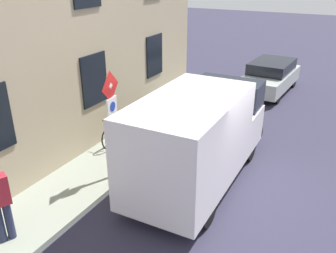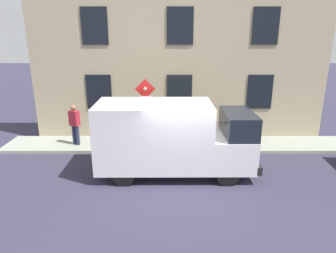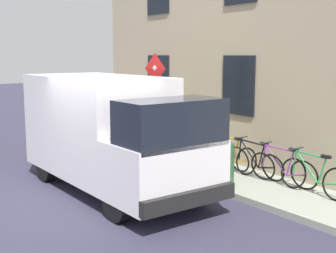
{
  "view_description": "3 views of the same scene",
  "coord_description": "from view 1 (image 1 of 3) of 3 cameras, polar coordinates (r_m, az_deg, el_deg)",
  "views": [
    {
      "loc": [
        -2.34,
        8.01,
        5.23
      ],
      "look_at": [
        1.69,
        0.37,
        1.4
      ],
      "focal_mm": 38.66,
      "sensor_mm": 36.0,
      "label": 1
    },
    {
      "loc": [
        -8.84,
        0.5,
        4.72
      ],
      "look_at": [
        2.2,
        0.5,
        1.27
      ],
      "focal_mm": 32.43,
      "sensor_mm": 36.0,
      "label": 2
    },
    {
      "loc": [
        -3.96,
        -8.28,
        2.97
      ],
      "look_at": [
        2.3,
        0.26,
        1.3
      ],
      "focal_mm": 48.82,
      "sensor_mm": 36.0,
      "label": 3
    }
  ],
  "objects": [
    {
      "name": "bicycle_black",
      "position": [
        11.98,
        -5.55,
        0.61
      ],
      "size": [
        0.46,
        1.71,
        0.89
      ],
      "rotation": [
        0.0,
        0.0,
        1.58
      ],
      "color": "black",
      "rests_on": "sidewalk_slab"
    },
    {
      "name": "bicycle_orange",
      "position": [
        11.37,
        -7.77,
        -0.82
      ],
      "size": [
        0.46,
        1.71,
        0.89
      ],
      "rotation": [
        0.0,
        0.0,
        1.56
      ],
      "color": "black",
      "rests_on": "sidewalk_slab"
    },
    {
      "name": "building_facade",
      "position": [
        10.81,
        -13.66,
        13.77
      ],
      "size": [
        0.75,
        12.85,
        6.89
      ],
      "color": "tan",
      "rests_on": "ground_plane"
    },
    {
      "name": "parked_hatchback",
      "position": [
        17.04,
        15.79,
        7.72
      ],
      "size": [
        2.0,
        4.1,
        1.38
      ],
      "rotation": [
        0.0,
        0.0,
        1.51
      ],
      "color": "#B2BBB5",
      "rests_on": "ground_plane"
    },
    {
      "name": "delivery_van",
      "position": [
        9.15,
        4.9,
        -1.37
      ],
      "size": [
        2.03,
        5.34,
        2.5
      ],
      "rotation": [
        0.0,
        0.0,
        4.72
      ],
      "color": "white",
      "rests_on": "ground_plane"
    },
    {
      "name": "litter_bin",
      "position": [
        11.46,
        -1.81,
        0.02
      ],
      "size": [
        0.44,
        0.44,
        0.9
      ],
      "primitive_type": "cylinder",
      "color": "#2D5133",
      "rests_on": "sidewalk_slab"
    },
    {
      "name": "pedestrian",
      "position": [
        7.86,
        -25.02,
        -10.57
      ],
      "size": [
        0.41,
        0.47,
        1.72
      ],
      "rotation": [
        0.0,
        0.0,
        5.84
      ],
      "color": "#262B47",
      "rests_on": "sidewalk_slab"
    },
    {
      "name": "sign_post_stacked",
      "position": [
        8.95,
        -8.92,
        2.41
      ],
      "size": [
        0.18,
        0.56,
        2.75
      ],
      "color": "#474C47",
      "rests_on": "sidewalk_slab"
    },
    {
      "name": "bicycle_green",
      "position": [
        13.26,
        -1.75,
        3.06
      ],
      "size": [
        0.46,
        1.71,
        0.89
      ],
      "rotation": [
        0.0,
        0.0,
        1.57
      ],
      "color": "black",
      "rests_on": "sidewalk_slab"
    },
    {
      "name": "bicycle_purple",
      "position": [
        12.61,
        -3.55,
        1.89
      ],
      "size": [
        0.46,
        1.72,
        0.89
      ],
      "rotation": [
        0.0,
        0.0,
        1.68
      ],
      "color": "black",
      "rests_on": "sidewalk_slab"
    },
    {
      "name": "ground_plane",
      "position": [
        9.85,
        9.88,
        -8.55
      ],
      "size": [
        80.0,
        80.0,
        0.0
      ],
      "primitive_type": "plane",
      "color": "#302E43"
    },
    {
      "name": "sidewalk_slab",
      "position": [
        11.14,
        -7.05,
        -3.86
      ],
      "size": [
        1.83,
        14.85,
        0.14
      ],
      "primitive_type": "cube",
      "color": "gray",
      "rests_on": "ground_plane"
    }
  ]
}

